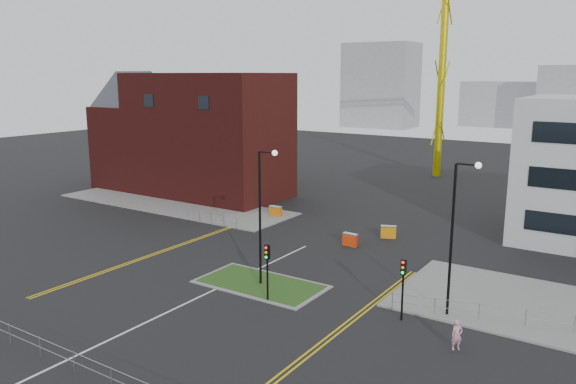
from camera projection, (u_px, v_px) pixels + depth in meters
name	position (u px, v px, depth m)	size (l,w,h in m)	color
ground	(150.00, 320.00, 32.12)	(200.00, 200.00, 0.00)	black
pavement_left	(173.00, 204.00, 60.86)	(28.00, 8.00, 0.12)	slate
island_kerb	(261.00, 284.00, 37.58)	(8.60, 4.60, 0.08)	slate
grass_island	(261.00, 284.00, 37.57)	(8.00, 4.00, 0.12)	#214717
brick_building	(189.00, 135.00, 65.98)	(24.20, 10.07, 14.24)	#4F1613
streetlamp_island	(263.00, 207.00, 36.36)	(1.46, 0.36, 9.18)	black
streetlamp_right_near	(456.00, 227.00, 31.53)	(1.46, 0.36, 9.18)	black
traffic_light_island	(267.00, 262.00, 34.33)	(0.28, 0.33, 3.65)	black
traffic_light_right	(403.00, 278.00, 31.66)	(0.28, 0.33, 3.65)	black
railing_front	(56.00, 350.00, 27.06)	(24.05, 0.05, 1.10)	gray
railing_left	(211.00, 217.00, 52.61)	(6.05, 0.05, 1.10)	gray
railing_right	(575.00, 320.00, 30.32)	(19.05, 5.05, 1.10)	gray
centre_line	(175.00, 308.00, 33.76)	(0.15, 30.00, 0.01)	silver
yellow_left_a	(165.00, 250.00, 45.14)	(0.12, 24.00, 0.01)	gold
yellow_left_b	(168.00, 250.00, 44.98)	(0.12, 24.00, 0.01)	gold
yellow_right_a	(346.00, 322.00, 31.91)	(0.12, 20.00, 0.01)	gold
yellow_right_b	(351.00, 323.00, 31.75)	(0.12, 20.00, 0.01)	gold
skyline_a	(381.00, 85.00, 149.49)	(18.00, 12.00, 22.00)	gray
skyline_d	(522.00, 105.00, 149.63)	(30.00, 12.00, 12.00)	gray
pedestrian	(457.00, 335.00, 28.58)	(0.58, 0.38, 1.59)	pink
barrier_left	(276.00, 211.00, 55.40)	(1.31, 0.45, 1.10)	#CF630B
barrier_mid	(350.00, 239.00, 46.01)	(1.30, 0.53, 1.07)	red
barrier_right	(388.00, 231.00, 48.24)	(1.36, 0.89, 1.09)	orange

